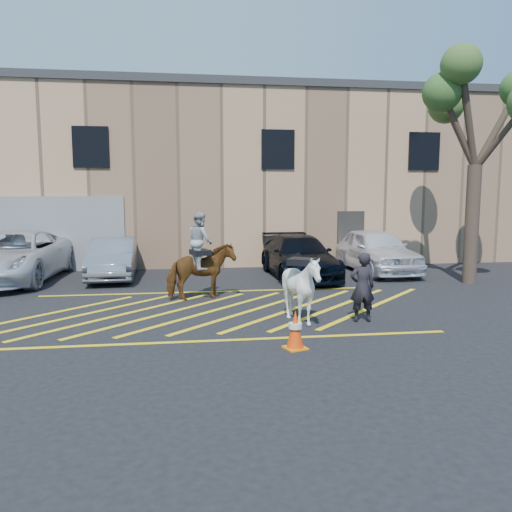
{
  "coord_description": "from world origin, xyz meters",
  "views": [
    {
      "loc": [
        -0.58,
        -12.38,
        2.88
      ],
      "look_at": [
        1.19,
        0.2,
        1.3
      ],
      "focal_mm": 35.0,
      "sensor_mm": 36.0,
      "label": 1
    }
  ],
  "objects": [
    {
      "name": "hatching_zone",
      "position": [
        -0.0,
        -0.3,
        0.01
      ],
      "size": [
        12.6,
        5.12,
        0.01
      ],
      "color": "yellow",
      "rests_on": "ground"
    },
    {
      "name": "warehouse",
      "position": [
        -0.01,
        11.99,
        3.65
      ],
      "size": [
        32.42,
        10.2,
        7.3
      ],
      "color": "tan",
      "rests_on": "ground"
    },
    {
      "name": "saddled_white",
      "position": [
        1.95,
        -1.72,
        0.79
      ],
      "size": [
        1.83,
        1.88,
        1.57
      ],
      "color": "white",
      "rests_on": "ground"
    },
    {
      "name": "car_white_pickup",
      "position": [
        -6.26,
        4.93,
        0.83
      ],
      "size": [
        3.04,
        6.12,
        1.67
      ],
      "primitive_type": "imported",
      "rotation": [
        0.0,
        0.0,
        -0.05
      ],
      "color": "silver",
      "rests_on": "ground"
    },
    {
      "name": "tree",
      "position": [
        8.53,
        2.54,
        5.69
      ],
      "size": [
        3.99,
        4.37,
        7.31
      ],
      "color": "#4B382D",
      "rests_on": "ground"
    },
    {
      "name": "handler",
      "position": [
        3.35,
        -1.74,
        0.79
      ],
      "size": [
        0.59,
        0.4,
        1.59
      ],
      "primitive_type": "imported",
      "rotation": [
        0.0,
        0.0,
        3.1
      ],
      "color": "black",
      "rests_on": "ground"
    },
    {
      "name": "car_white_suv",
      "position": [
        6.37,
        5.14,
        0.82
      ],
      "size": [
        2.12,
        4.86,
        1.63
      ],
      "primitive_type": "imported",
      "rotation": [
        0.0,
        0.0,
        0.04
      ],
      "color": "white",
      "rests_on": "ground"
    },
    {
      "name": "mounted_bay",
      "position": [
        -0.2,
        1.19,
        0.97
      ],
      "size": [
        1.99,
        1.36,
        2.41
      ],
      "color": "brown",
      "rests_on": "ground"
    },
    {
      "name": "ground",
      "position": [
        0.0,
        0.0,
        0.0
      ],
      "size": [
        90.0,
        90.0,
        0.0
      ],
      "primitive_type": "plane",
      "color": "black",
      "rests_on": "ground"
    },
    {
      "name": "traffic_cone",
      "position": [
        1.41,
        -3.5,
        0.37
      ],
      "size": [
        0.48,
        0.48,
        0.73
      ],
      "color": "orange",
      "rests_on": "ground"
    },
    {
      "name": "car_silver_sedan",
      "position": [
        -3.08,
        5.14,
        0.69
      ],
      "size": [
        1.65,
        4.24,
        1.38
      ],
      "primitive_type": "imported",
      "rotation": [
        0.0,
        0.0,
        0.05
      ],
      "color": "gray",
      "rests_on": "ground"
    },
    {
      "name": "car_blue_suv",
      "position": [
        3.3,
        4.44,
        0.72
      ],
      "size": [
        2.18,
        5.04,
        1.44
      ],
      "primitive_type": "imported",
      "rotation": [
        0.0,
        0.0,
        0.03
      ],
      "color": "black",
      "rests_on": "ground"
    }
  ]
}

